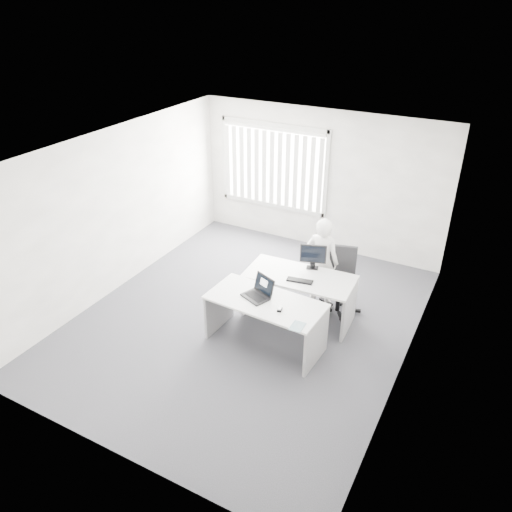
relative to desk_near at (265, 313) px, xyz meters
The scene contains 18 objects.
ground 0.88m from the desk_near, 144.20° to the left, with size 6.00×6.00×0.00m, color #595961.
wall_back 3.54m from the desk_near, 99.23° to the left, with size 5.00×0.02×2.80m, color white.
wall_front 2.79m from the desk_near, 101.99° to the right, with size 5.00×0.02×2.80m, color white.
wall_left 3.19m from the desk_near, behind, with size 0.02×6.00×2.80m, color white.
wall_right 2.16m from the desk_near, 11.56° to the left, with size 0.02×6.00×2.80m, color white.
ceiling 2.34m from the desk_near, 144.20° to the left, with size 5.00×6.00×0.02m, color white.
window 3.83m from the desk_near, 114.81° to the left, with size 2.32×0.06×1.76m, color beige.
blinds 3.77m from the desk_near, 115.20° to the left, with size 2.20×0.10×1.50m, color white, non-canonical shape.
desk_near is the anchor object (origin of this frame).
desk_far 0.89m from the desk_near, 79.99° to the left, with size 1.74×0.89×0.78m.
office_chair 1.55m from the desk_near, 64.94° to the left, with size 0.77×0.77×1.10m.
person 1.51m from the desk_near, 78.68° to the left, with size 0.57×0.37×1.55m, color white.
laptop 0.40m from the desk_near, behind, with size 0.39×0.34×0.30m, color black, non-canonical shape.
paper_sheet 0.37m from the desk_near, 21.30° to the right, with size 0.26×0.19×0.00m, color white.
mouse 0.40m from the desk_near, 23.74° to the right, with size 0.06×0.10×0.04m, color #ADADAF, non-canonical shape.
booklet 0.78m from the desk_near, 28.30° to the right, with size 0.17×0.23×0.01m, color silver.
keyboard 0.79m from the desk_near, 72.98° to the left, with size 0.40×0.13×0.02m, color black.
monitor 1.29m from the desk_near, 78.69° to the left, with size 0.42×0.12×0.42m, color black, non-canonical shape.
Camera 1 is at (3.25, -5.74, 4.79)m, focal length 35.00 mm.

